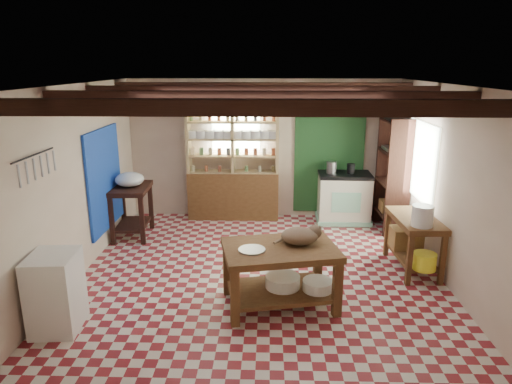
{
  "coord_description": "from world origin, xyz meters",
  "views": [
    {
      "loc": [
        0.11,
        -6.0,
        2.85
      ],
      "look_at": [
        -0.06,
        0.3,
        1.08
      ],
      "focal_mm": 32.0,
      "sensor_mm": 36.0,
      "label": 1
    }
  ],
  "objects_px": {
    "prep_table": "(132,211)",
    "cat": "(300,236)",
    "work_table": "(280,276)",
    "stove": "(344,198)",
    "white_cabinet": "(56,292)",
    "right_counter": "(413,243)"
  },
  "relations": [
    {
      "from": "prep_table",
      "to": "cat",
      "type": "bearing_deg",
      "value": -42.0
    },
    {
      "from": "cat",
      "to": "work_table",
      "type": "bearing_deg",
      "value": -178.69
    },
    {
      "from": "stove",
      "to": "white_cabinet",
      "type": "relative_size",
      "value": 1.08
    },
    {
      "from": "right_counter",
      "to": "cat",
      "type": "xyz_separation_m",
      "value": [
        -1.69,
        -0.96,
        0.47
      ]
    },
    {
      "from": "stove",
      "to": "right_counter",
      "type": "bearing_deg",
      "value": -70.71
    },
    {
      "from": "work_table",
      "to": "prep_table",
      "type": "distance_m",
      "value": 3.33
    },
    {
      "from": "prep_table",
      "to": "white_cabinet",
      "type": "height_order",
      "value": "prep_table"
    },
    {
      "from": "right_counter",
      "to": "white_cabinet",
      "type": "bearing_deg",
      "value": -162.27
    },
    {
      "from": "stove",
      "to": "cat",
      "type": "bearing_deg",
      "value": -107.55
    },
    {
      "from": "stove",
      "to": "cat",
      "type": "distance_m",
      "value": 3.2
    },
    {
      "from": "stove",
      "to": "white_cabinet",
      "type": "xyz_separation_m",
      "value": [
        -3.73,
        -3.69,
        -0.03
      ]
    },
    {
      "from": "stove",
      "to": "cat",
      "type": "relative_size",
      "value": 2.11
    },
    {
      "from": "right_counter",
      "to": "work_table",
      "type": "bearing_deg",
      "value": -153.88
    },
    {
      "from": "prep_table",
      "to": "white_cabinet",
      "type": "bearing_deg",
      "value": -93.85
    },
    {
      "from": "work_table",
      "to": "stove",
      "type": "height_order",
      "value": "stove"
    },
    {
      "from": "stove",
      "to": "prep_table",
      "type": "height_order",
      "value": "stove"
    },
    {
      "from": "stove",
      "to": "right_counter",
      "type": "distance_m",
      "value": 2.15
    },
    {
      "from": "prep_table",
      "to": "right_counter",
      "type": "bearing_deg",
      "value": -18.59
    },
    {
      "from": "work_table",
      "to": "cat",
      "type": "height_order",
      "value": "cat"
    },
    {
      "from": "work_table",
      "to": "white_cabinet",
      "type": "height_order",
      "value": "white_cabinet"
    },
    {
      "from": "work_table",
      "to": "cat",
      "type": "bearing_deg",
      "value": 11.31
    },
    {
      "from": "stove",
      "to": "right_counter",
      "type": "xyz_separation_m",
      "value": [
        0.67,
        -2.04,
        -0.07
      ]
    }
  ]
}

